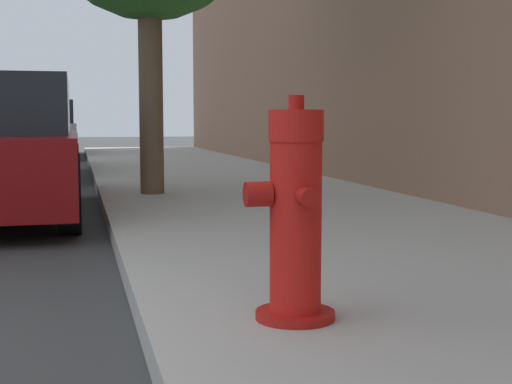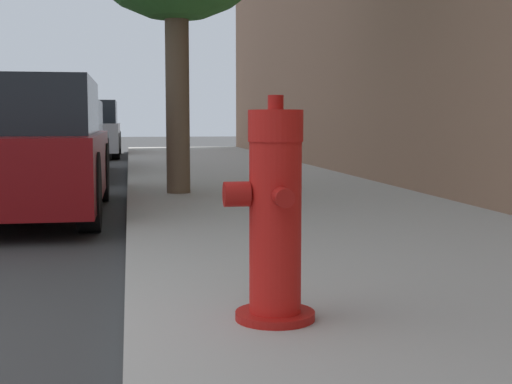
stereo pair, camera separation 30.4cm
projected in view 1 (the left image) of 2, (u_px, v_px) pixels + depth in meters
The scene contains 3 objects.
fire_hydrant at pixel (295, 218), 3.03m from camera, with size 0.39×0.40×0.96m.
parked_car_mid at pixel (14, 140), 12.25m from camera, with size 1.84×4.36×1.34m.
parked_car_far at pixel (44, 130), 18.85m from camera, with size 1.71×4.54×1.50m.
Camera 1 is at (1.42, -2.65, 1.00)m, focal length 50.00 mm.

